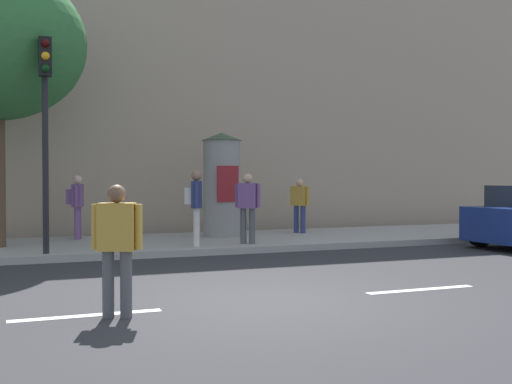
% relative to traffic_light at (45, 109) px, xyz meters
% --- Properties ---
extents(ground_plane, '(80.00, 80.00, 0.00)m').
position_rel_traffic_light_xyz_m(ground_plane, '(2.59, -5.24, -3.00)').
color(ground_plane, '#2B2B2D').
extents(sidewalk_curb, '(36.00, 4.00, 0.15)m').
position_rel_traffic_light_xyz_m(sidewalk_curb, '(2.59, 1.76, -2.92)').
color(sidewalk_curb, '#9E9B93').
rests_on(sidewalk_curb, ground_plane).
extents(lane_markings, '(25.80, 0.16, 0.01)m').
position_rel_traffic_light_xyz_m(lane_markings, '(2.59, -5.24, -2.99)').
color(lane_markings, silver).
rests_on(lane_markings, ground_plane).
extents(building_backdrop, '(36.00, 5.00, 8.46)m').
position_rel_traffic_light_xyz_m(building_backdrop, '(2.59, 6.76, 1.23)').
color(building_backdrop, tan).
rests_on(building_backdrop, ground_plane).
extents(traffic_light, '(0.24, 0.45, 4.23)m').
position_rel_traffic_light_xyz_m(traffic_light, '(0.00, 0.00, 0.00)').
color(traffic_light, black).
rests_on(traffic_light, sidewalk_curb).
extents(poster_column, '(1.04, 1.04, 2.65)m').
position_rel_traffic_light_xyz_m(poster_column, '(4.39, 2.31, -1.50)').
color(poster_column, gray).
rests_on(poster_column, sidewalk_curb).
extents(pedestrian_in_light_jacket, '(0.57, 0.49, 1.58)m').
position_rel_traffic_light_xyz_m(pedestrian_in_light_jacket, '(0.53, -5.46, -2.06)').
color(pedestrian_in_light_jacket, '#4C4C51').
rests_on(pedestrian_in_light_jacket, ground_plane).
extents(pedestrian_tallest, '(0.46, 0.60, 1.66)m').
position_rel_traffic_light_xyz_m(pedestrian_tallest, '(3.15, 0.41, -1.86)').
color(pedestrian_tallest, silver).
rests_on(pedestrian_tallest, sidewalk_curb).
extents(pedestrian_in_red_top, '(0.45, 0.63, 1.56)m').
position_rel_traffic_light_xyz_m(pedestrian_in_red_top, '(0.86, 2.92, -1.92)').
color(pedestrian_in_red_top, '#724C84').
rests_on(pedestrian_in_red_top, sidewalk_curb).
extents(pedestrian_with_bag, '(0.51, 0.57, 1.47)m').
position_rel_traffic_light_xyz_m(pedestrian_with_bag, '(6.70, 2.52, -1.98)').
color(pedestrian_with_bag, navy).
rests_on(pedestrian_with_bag, sidewalk_curb).
extents(pedestrian_in_dark_shirt, '(0.51, 0.51, 1.60)m').
position_rel_traffic_light_xyz_m(pedestrian_in_dark_shirt, '(4.40, 0.43, -1.90)').
color(pedestrian_in_dark_shirt, '#4C4C51').
rests_on(pedestrian_in_dark_shirt, sidewalk_curb).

